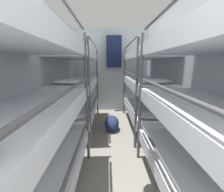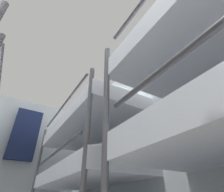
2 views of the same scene
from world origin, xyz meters
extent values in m
cube|color=silver|center=(-1.17, 2.51, 1.26)|extent=(0.06, 5.15, 2.51)
cube|color=silver|center=(1.17, 2.51, 1.26)|extent=(0.06, 5.15, 2.51)
cube|color=silver|center=(0.00, 5.06, 1.26)|extent=(2.40, 0.06, 2.51)
cylinder|color=#4C4C51|center=(-0.39, 2.46, 0.93)|extent=(0.04, 0.04, 1.87)
cube|color=silver|center=(-0.77, 1.52, 0.40)|extent=(0.75, 1.93, 0.17)
cylinder|color=#4C4C51|center=(-0.39, 1.52, 0.63)|extent=(0.03, 1.64, 0.03)
cube|color=silver|center=(-0.77, 1.52, 1.03)|extent=(0.75, 1.93, 0.17)
cylinder|color=#4C4C51|center=(-0.39, 1.52, 1.26)|extent=(0.03, 1.64, 0.03)
cube|color=silver|center=(-0.77, 1.52, 1.66)|extent=(0.75, 1.93, 0.17)
cylinder|color=#4C4C51|center=(-0.39, 1.52, 1.89)|extent=(0.03, 1.64, 0.03)
cylinder|color=#4C4C51|center=(0.39, 2.46, 0.93)|extent=(0.04, 0.04, 1.87)
cube|color=silver|center=(0.77, 1.52, 0.40)|extent=(0.75, 1.93, 0.17)
cylinder|color=#4C4C51|center=(0.39, 1.52, 0.63)|extent=(0.03, 1.64, 0.03)
cube|color=silver|center=(0.77, 1.52, 1.03)|extent=(0.75, 1.93, 0.17)
cylinder|color=#4C4C51|center=(0.39, 1.52, 1.26)|extent=(0.03, 1.64, 0.03)
cube|color=silver|center=(0.77, 1.52, 1.66)|extent=(0.75, 1.93, 0.17)
cylinder|color=#4C4C51|center=(0.39, 1.52, 1.89)|extent=(0.03, 1.64, 0.03)
cylinder|color=#4C4C51|center=(-0.39, 2.76, 0.93)|extent=(0.04, 0.04, 1.87)
cylinder|color=#4C4C51|center=(-0.39, 4.65, 0.93)|extent=(0.04, 0.04, 1.87)
cube|color=silver|center=(-0.77, 3.70, 0.40)|extent=(0.75, 1.93, 0.17)
ellipsoid|color=white|center=(-0.77, 2.98, 0.53)|extent=(0.60, 0.40, 0.09)
cylinder|color=#4C4C51|center=(-0.39, 3.70, 0.63)|extent=(0.03, 1.64, 0.03)
cube|color=silver|center=(-0.77, 3.70, 1.03)|extent=(0.75, 1.93, 0.17)
ellipsoid|color=white|center=(-0.77, 2.98, 1.16)|extent=(0.60, 0.40, 0.09)
cylinder|color=#4C4C51|center=(-0.39, 3.70, 1.26)|extent=(0.03, 1.64, 0.03)
cube|color=silver|center=(-0.77, 3.70, 1.66)|extent=(0.75, 1.93, 0.17)
ellipsoid|color=white|center=(-0.77, 2.98, 1.79)|extent=(0.60, 0.40, 0.09)
cylinder|color=#4C4C51|center=(-0.39, 3.70, 1.89)|extent=(0.03, 1.64, 0.03)
cylinder|color=#4C4C51|center=(0.39, 2.76, 0.93)|extent=(0.04, 0.04, 1.87)
cylinder|color=#4C4C51|center=(0.39, 4.65, 0.93)|extent=(0.04, 0.04, 1.87)
cube|color=silver|center=(0.77, 3.70, 0.40)|extent=(0.75, 1.93, 0.17)
ellipsoid|color=white|center=(0.77, 2.98, 0.53)|extent=(0.60, 0.40, 0.09)
cylinder|color=#4C4C51|center=(0.39, 3.70, 0.63)|extent=(0.03, 1.64, 0.03)
cube|color=silver|center=(0.77, 3.70, 1.03)|extent=(0.75, 1.93, 0.17)
ellipsoid|color=white|center=(0.77, 2.98, 1.16)|extent=(0.60, 0.40, 0.09)
cylinder|color=#4C4C51|center=(0.39, 3.70, 1.26)|extent=(0.03, 1.64, 0.03)
cube|color=silver|center=(0.77, 3.70, 1.66)|extent=(0.75, 1.93, 0.17)
ellipsoid|color=white|center=(0.77, 2.98, 1.79)|extent=(0.60, 0.40, 0.09)
cylinder|color=#4C4C51|center=(0.39, 3.70, 1.89)|extent=(0.03, 1.64, 0.03)
ellipsoid|color=navy|center=(0.00, 3.51, 0.16)|extent=(0.32, 0.48, 0.32)
cube|color=#192347|center=(0.10, 4.91, 1.81)|extent=(0.44, 0.12, 0.90)
camera|label=1|loc=(-0.08, 0.34, 1.45)|focal=24.00mm
camera|label=2|loc=(-0.12, 1.54, 0.73)|focal=28.00mm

